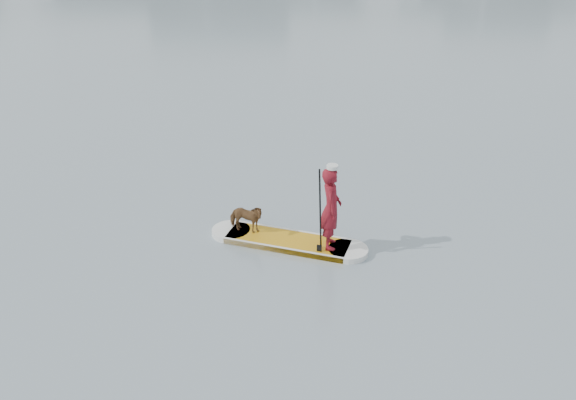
{
  "coord_description": "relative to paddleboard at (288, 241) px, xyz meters",
  "views": [
    {
      "loc": [
        0.81,
        -13.29,
        6.75
      ],
      "look_at": [
        0.18,
        -2.11,
        1.0
      ],
      "focal_mm": 40.0,
      "sensor_mm": 36.0,
      "label": 1
    }
  ],
  "objects": [
    {
      "name": "white_cap",
      "position": [
        0.84,
        -0.22,
        1.78
      ],
      "size": [
        0.22,
        0.22,
        0.07
      ],
      "primitive_type": "cylinder",
      "color": "silver",
      "rests_on": "paddler"
    },
    {
      "name": "ground",
      "position": [
        -0.18,
        2.11,
        -0.06
      ],
      "size": [
        140.0,
        140.0,
        0.0
      ],
      "primitive_type": "plane",
      "color": "slate",
      "rests_on": "ground"
    },
    {
      "name": "paddle",
      "position": [
        0.64,
        -0.45,
        0.74
      ],
      "size": [
        0.11,
        0.3,
        2.0
      ],
      "rotation": [
        0.0,
        0.0,
        -0.26
      ],
      "color": "black",
      "rests_on": "ground"
    },
    {
      "name": "paddleboard",
      "position": [
        0.0,
        0.0,
        0.0
      ],
      "size": [
        3.22,
        1.44,
        0.12
      ],
      "rotation": [
        0.0,
        0.0,
        -0.26
      ],
      "color": "#C98C13",
      "rests_on": "ground"
    },
    {
      "name": "paddler",
      "position": [
        0.84,
        -0.22,
        0.9
      ],
      "size": [
        0.42,
        0.63,
        1.68
      ],
      "primitive_type": "imported",
      "rotation": [
        0.0,
        0.0,
        1.6
      ],
      "color": "maroon",
      "rests_on": "paddleboard"
    },
    {
      "name": "dog",
      "position": [
        -0.88,
        0.23,
        0.38
      ],
      "size": [
        0.81,
        0.51,
        0.64
      ],
      "primitive_type": "imported",
      "rotation": [
        0.0,
        0.0,
        1.34
      ],
      "color": "#58301E",
      "rests_on": "paddleboard"
    }
  ]
}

